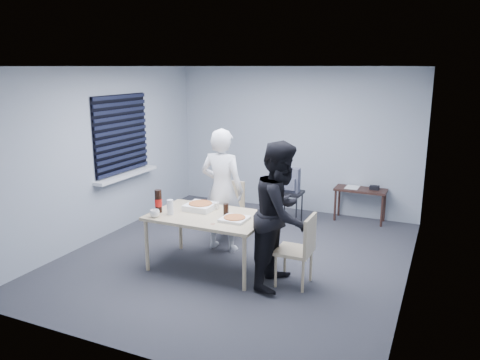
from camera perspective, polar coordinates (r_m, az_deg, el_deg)
The scene contains 19 objects.
room at distance 7.73m, azimuth -14.07°, elevation 4.65°, with size 5.00×5.00×5.00m.
dining_table at distance 6.10m, azimuth -3.84°, elevation -4.78°, with size 1.50×0.95×0.73m.
chair_far at distance 7.20m, azimuth -1.32°, elevation -3.18°, with size 0.42×0.42×0.89m.
chair_right at distance 5.69m, azimuth 7.45°, elevation -7.95°, with size 0.42×0.42×0.89m.
person_white at distance 6.66m, azimuth -2.19°, elevation -1.25°, with size 0.65×0.42×1.77m, color silver.
person_black at distance 5.60m, azimuth 5.01°, elevation -4.21°, with size 0.86×0.47×1.77m, color black.
side_table at distance 8.24m, azimuth 14.48°, elevation -1.57°, with size 0.86×0.38×0.57m.
stool at distance 7.95m, azimuth 6.18°, elevation -2.18°, with size 0.39×0.39×0.55m.
backpack at distance 7.87m, azimuth 6.20°, elevation -0.05°, with size 0.29×0.21×0.41m.
pizza_box_a at distance 6.30m, azimuth -4.84°, elevation -3.20°, with size 0.37×0.37×0.09m.
pizza_box_b at distance 5.85m, azimuth -0.67°, elevation -4.73°, with size 0.32×0.32×0.05m.
mug_a at distance 6.06m, azimuth -10.35°, elevation -4.04°, with size 0.12×0.12×0.10m, color white.
mug_b at distance 6.31m, azimuth -3.01°, elevation -3.14°, with size 0.10×0.10×0.09m, color white.
cola_glass at distance 6.03m, azimuth -1.73°, elevation -3.61°, with size 0.07×0.07×0.16m, color black.
soda_bottle at distance 6.23m, azimuth -9.92°, elevation -2.60°, with size 0.10×0.10×0.30m.
plastic_cups at distance 6.12m, azimuth -8.51°, elevation -3.30°, with size 0.08×0.08×0.20m, color silver.
rubber_band at distance 5.73m, azimuth -3.34°, elevation -5.35°, with size 0.05×0.05×0.00m, color red.
papers at distance 8.28m, azimuth 13.53°, elevation -0.86°, with size 0.22×0.30×0.00m, color white.
black_box at distance 8.22m, azimuth 16.07°, elevation -0.90°, with size 0.15×0.11×0.07m, color black.
Camera 1 is at (2.56, -5.59, 2.60)m, focal length 35.00 mm.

